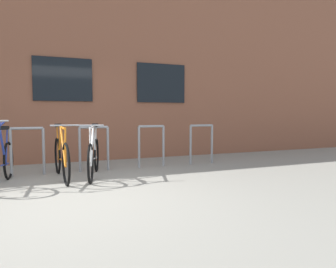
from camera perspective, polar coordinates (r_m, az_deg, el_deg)
name	(u,v)px	position (r m, az deg, el deg)	size (l,w,h in m)	color
ground_plane	(74,199)	(4.24, -17.66, -11.89)	(42.00, 42.00, 0.00)	gray
storefront_building	(59,77)	(11.26, -20.25, 10.28)	(28.00, 7.87, 4.87)	brown
bike_rack	(62,145)	(6.01, -19.79, -2.03)	(6.60, 0.05, 0.90)	gray
bicycle_blue	(1,162)	(5.41, -29.53, -4.72)	(0.44, 1.69, 1.07)	black
bicycle_white	(94,156)	(5.58, -14.16, -4.12)	(0.54, 1.70, 0.98)	black
bicycle_orange	(61,157)	(5.55, -19.90, -4.16)	(0.44, 1.80, 0.99)	black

